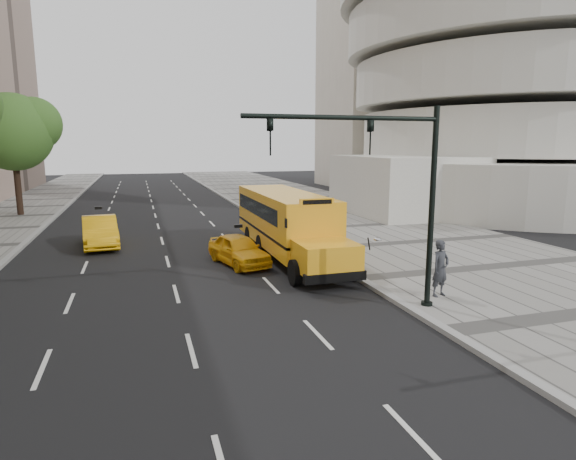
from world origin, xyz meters
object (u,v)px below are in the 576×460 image
object	(u,v)px
traffic_signal	(392,184)
tree_c	(14,131)
school_bus	(286,219)
pedestrian	(440,268)
taxi_far	(100,232)
taxi_near	(239,250)

from	to	relation	value
traffic_signal	tree_c	bearing A→B (deg)	120.40
school_bus	pedestrian	world-z (taller)	school_bus
taxi_far	pedestrian	size ratio (longest dim) A/B	2.45
school_bus	taxi_far	xyz separation A→B (m)	(-8.62, 4.87, -0.98)
taxi_far	pedestrian	world-z (taller)	pedestrian
school_bus	traffic_signal	bearing A→B (deg)	-85.45
tree_c	taxi_far	xyz separation A→B (m)	(6.27, -13.01, -5.38)
tree_c	school_bus	distance (m)	23.69
school_bus	taxi_far	size ratio (longest dim) A/B	2.43
pedestrian	traffic_signal	size ratio (longest dim) A/B	0.30
taxi_near	pedestrian	distance (m)	8.87
taxi_far	pedestrian	xyz separation A→B (m)	(11.66, -12.85, 0.34)
tree_c	pedestrian	size ratio (longest dim) A/B	4.58
school_bus	taxi_far	bearing A→B (deg)	150.55
tree_c	traffic_signal	xyz separation A→B (m)	(15.59, -26.57, -2.07)
taxi_near	taxi_far	xyz separation A→B (m)	(-6.12, 5.93, 0.11)
school_bus	traffic_signal	xyz separation A→B (m)	(0.69, -8.69, 2.33)
taxi_near	tree_c	bearing A→B (deg)	108.80
taxi_far	pedestrian	bearing A→B (deg)	-53.61
taxi_far	traffic_signal	bearing A→B (deg)	-61.34
school_bus	taxi_near	size ratio (longest dim) A/B	2.94
pedestrian	traffic_signal	xyz separation A→B (m)	(-2.35, -0.70, 2.97)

